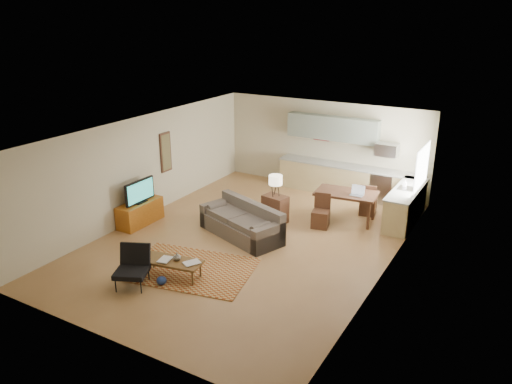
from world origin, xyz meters
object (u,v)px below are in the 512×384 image
Objects in this scene: sofa at (241,221)px; armchair at (131,268)px; coffee_table at (172,268)px; tv_credenza at (140,213)px; dining_table at (345,206)px; console_table at (275,209)px.

armchair is at bearing -81.43° from sofa.
coffee_table is 3.05m from tv_credenza.
sofa reaches higher than dining_table.
dining_table reaches higher than tv_credenza.
sofa is 2.74m from tv_credenza.
sofa is 1.23m from console_table.
dining_table is at bearing 40.45° from armchair.
console_table is 1.85m from dining_table.
console_table is (0.95, 4.31, -0.05)m from armchair.
dining_table reaches higher than console_table.
coffee_table is (-0.19, -2.42, -0.22)m from sofa.
tv_credenza is 3.50m from console_table.
console_table is (0.31, 1.19, -0.05)m from sofa.
tv_credenza is at bearing 105.05° from armchair.
armchair is 0.52× the size of dining_table.
tv_credenza is 1.79× the size of console_table.
armchair reaches higher than dining_table.
tv_credenza reaches higher than coffee_table.
tv_credenza is at bearing -138.24° from console_table.
console_table reaches higher than tv_credenza.
armchair is at bearing -121.37° from dining_table.
tv_credenza is 0.83× the size of dining_table.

